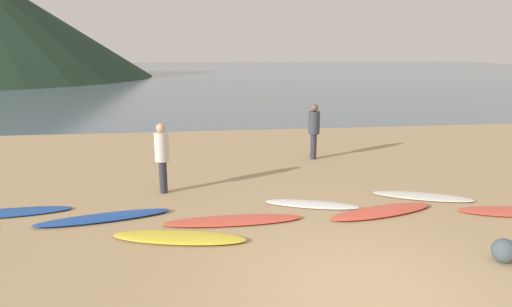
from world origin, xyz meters
TOP-DOWN VIEW (x-y plane):
  - ground_plane at (0.00, 10.00)m, footprint 120.00×120.00m
  - ocean_water at (0.00, 62.37)m, footprint 140.00×100.00m
  - surfboard_1 at (-5.90, 3.64)m, footprint 2.59×0.79m
  - surfboard_2 at (-3.90, 3.09)m, footprint 2.51×0.97m
  - surfboard_3 at (-2.47, 1.97)m, footprint 2.35×1.10m
  - surfboard_4 at (-1.49, 2.63)m, footprint 2.59×0.56m
  - surfboard_5 at (0.17, 3.31)m, footprint 1.98×1.10m
  - surfboard_6 at (1.42, 2.70)m, footprint 2.37×1.12m
  - surfboard_7 at (2.68, 3.48)m, footprint 2.13×1.33m
  - surfboard_8 at (3.94, 2.36)m, footprint 2.11×1.03m
  - person_0 at (-2.88, 4.62)m, footprint 0.32×0.32m
  - person_1 at (1.26, 7.25)m, footprint 0.32×0.32m
  - beach_rock_near at (2.39, 0.48)m, footprint 0.37×0.37m

SIDE VIEW (x-z plane):
  - ground_plane at x=0.00m, z-range -0.20..0.00m
  - ocean_water at x=0.00m, z-range 0.00..0.00m
  - surfboard_7 at x=2.68m, z-range 0.00..0.06m
  - surfboard_1 at x=-5.90m, z-range 0.00..0.06m
  - surfboard_5 at x=0.17m, z-range 0.00..0.06m
  - surfboard_8 at x=3.94m, z-range 0.00..0.07m
  - surfboard_4 at x=-1.49m, z-range 0.00..0.07m
  - surfboard_6 at x=1.42m, z-range 0.00..0.09m
  - surfboard_2 at x=-3.90m, z-range 0.00..0.09m
  - surfboard_3 at x=-2.47m, z-range 0.00..0.09m
  - beach_rock_near at x=2.39m, z-range 0.00..0.37m
  - person_0 at x=-2.88m, z-range 0.14..1.71m
  - person_1 at x=1.26m, z-range 0.14..1.75m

